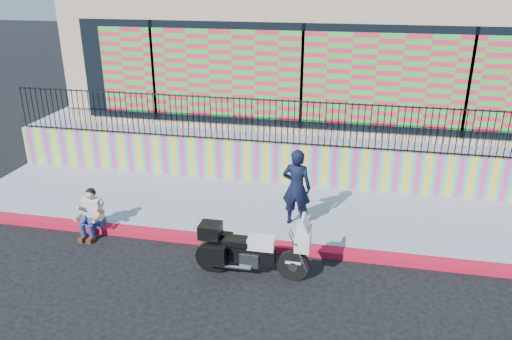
# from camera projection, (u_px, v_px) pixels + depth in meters

# --- Properties ---
(ground) EXTENTS (90.00, 90.00, 0.00)m
(ground) POSITION_uv_depth(u_px,v_px,m) (274.00, 249.00, 10.57)
(ground) COLOR black
(ground) RESTS_ON ground
(red_curb) EXTENTS (16.00, 0.30, 0.15)m
(red_curb) POSITION_uv_depth(u_px,v_px,m) (274.00, 246.00, 10.54)
(red_curb) COLOR red
(red_curb) RESTS_ON ground
(sidewalk) EXTENTS (16.00, 3.00, 0.15)m
(sidewalk) POSITION_uv_depth(u_px,v_px,m) (286.00, 212.00, 12.04)
(sidewalk) COLOR #909AAD
(sidewalk) RESTS_ON ground
(mural_wall) EXTENTS (16.00, 0.20, 1.10)m
(mural_wall) POSITION_uv_depth(u_px,v_px,m) (295.00, 164.00, 13.26)
(mural_wall) COLOR #DC3A83
(mural_wall) RESTS_ON sidewalk
(metal_fence) EXTENTS (15.80, 0.04, 1.20)m
(metal_fence) POSITION_uv_depth(u_px,v_px,m) (297.00, 123.00, 12.83)
(metal_fence) COLOR black
(metal_fence) RESTS_ON mural_wall
(elevated_platform) EXTENTS (16.00, 10.00, 1.25)m
(elevated_platform) POSITION_uv_depth(u_px,v_px,m) (314.00, 116.00, 17.92)
(elevated_platform) COLOR #909AAD
(elevated_platform) RESTS_ON ground
(storefront_building) EXTENTS (14.00, 8.06, 4.00)m
(storefront_building) POSITION_uv_depth(u_px,v_px,m) (316.00, 42.00, 16.74)
(storefront_building) COLOR tan
(storefront_building) RESTS_ON elevated_platform
(police_motorcycle) EXTENTS (2.18, 0.72, 1.36)m
(police_motorcycle) POSITION_uv_depth(u_px,v_px,m) (251.00, 249.00, 9.50)
(police_motorcycle) COLOR black
(police_motorcycle) RESTS_ON ground
(police_officer) EXTENTS (0.69, 0.50, 1.78)m
(police_officer) POSITION_uv_depth(u_px,v_px,m) (297.00, 187.00, 11.01)
(police_officer) COLOR black
(police_officer) RESTS_ON sidewalk
(seated_man) EXTENTS (0.54, 0.71, 1.06)m
(seated_man) POSITION_uv_depth(u_px,v_px,m) (91.00, 217.00, 10.96)
(seated_man) COLOR navy
(seated_man) RESTS_ON ground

